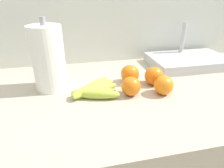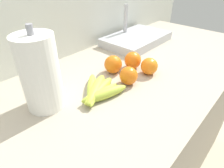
{
  "view_description": "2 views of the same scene",
  "coord_description": "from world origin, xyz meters",
  "px_view_note": "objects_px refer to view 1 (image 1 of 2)",
  "views": [
    {
      "loc": [
        -0.2,
        -0.66,
        1.29
      ],
      "look_at": [
        -0.06,
        -0.02,
        0.97
      ],
      "focal_mm": 30.52,
      "sensor_mm": 36.0,
      "label": 1
    },
    {
      "loc": [
        -0.53,
        -0.43,
        1.35
      ],
      "look_at": [
        -0.08,
        -0.04,
        0.97
      ],
      "focal_mm": 30.61,
      "sensor_mm": 36.0,
      "label": 2
    }
  ],
  "objects_px": {
    "orange_front": "(154,76)",
    "sink_basin": "(189,61)",
    "orange_far_right": "(131,86)",
    "paper_towel_roll": "(48,59)",
    "orange_right": "(130,74)",
    "banana_bunch": "(94,90)",
    "orange_back_right": "(164,85)"
  },
  "relations": [
    {
      "from": "banana_bunch",
      "to": "orange_front",
      "type": "height_order",
      "value": "orange_front"
    },
    {
      "from": "banana_bunch",
      "to": "orange_front",
      "type": "distance_m",
      "value": 0.26
    },
    {
      "from": "orange_right",
      "to": "sink_basin",
      "type": "height_order",
      "value": "sink_basin"
    },
    {
      "from": "orange_right",
      "to": "banana_bunch",
      "type": "bearing_deg",
      "value": -155.91
    },
    {
      "from": "orange_far_right",
      "to": "paper_towel_roll",
      "type": "bearing_deg",
      "value": 156.91
    },
    {
      "from": "paper_towel_roll",
      "to": "sink_basin",
      "type": "height_order",
      "value": "paper_towel_roll"
    },
    {
      "from": "orange_front",
      "to": "orange_back_right",
      "type": "relative_size",
      "value": 1.04
    },
    {
      "from": "sink_basin",
      "to": "banana_bunch",
      "type": "bearing_deg",
      "value": -158.28
    },
    {
      "from": "orange_far_right",
      "to": "orange_right",
      "type": "bearing_deg",
      "value": 74.89
    },
    {
      "from": "orange_right",
      "to": "sink_basin",
      "type": "bearing_deg",
      "value": 20.62
    },
    {
      "from": "orange_far_right",
      "to": "paper_towel_roll",
      "type": "xyz_separation_m",
      "value": [
        -0.3,
        0.13,
        0.09
      ]
    },
    {
      "from": "orange_far_right",
      "to": "orange_back_right",
      "type": "bearing_deg",
      "value": -7.99
    },
    {
      "from": "sink_basin",
      "to": "orange_front",
      "type": "bearing_deg",
      "value": -147.33
    },
    {
      "from": "orange_front",
      "to": "orange_far_right",
      "type": "height_order",
      "value": "orange_front"
    },
    {
      "from": "orange_front",
      "to": "orange_right",
      "type": "xyz_separation_m",
      "value": [
        -0.09,
        0.04,
        0.0
      ]
    },
    {
      "from": "banana_bunch",
      "to": "orange_right",
      "type": "bearing_deg",
      "value": 24.09
    },
    {
      "from": "orange_back_right",
      "to": "sink_basin",
      "type": "bearing_deg",
      "value": 43.98
    },
    {
      "from": "orange_far_right",
      "to": "orange_right",
      "type": "distance_m",
      "value": 0.11
    },
    {
      "from": "banana_bunch",
      "to": "paper_towel_roll",
      "type": "bearing_deg",
      "value": 149.94
    },
    {
      "from": "orange_front",
      "to": "sink_basin",
      "type": "distance_m",
      "value": 0.33
    },
    {
      "from": "orange_far_right",
      "to": "orange_back_right",
      "type": "xyz_separation_m",
      "value": [
        0.12,
        -0.02,
        0.0
      ]
    },
    {
      "from": "banana_bunch",
      "to": "orange_far_right",
      "type": "height_order",
      "value": "orange_far_right"
    },
    {
      "from": "orange_front",
      "to": "sink_basin",
      "type": "xyz_separation_m",
      "value": [
        0.28,
        0.18,
        -0.01
      ]
    },
    {
      "from": "banana_bunch",
      "to": "sink_basin",
      "type": "relative_size",
      "value": 0.48
    },
    {
      "from": "orange_right",
      "to": "orange_front",
      "type": "bearing_deg",
      "value": -22.51
    },
    {
      "from": "paper_towel_roll",
      "to": "sink_basin",
      "type": "xyz_separation_m",
      "value": [
        0.7,
        0.12,
        -0.1
      ]
    },
    {
      "from": "banana_bunch",
      "to": "orange_far_right",
      "type": "xyz_separation_m",
      "value": [
        0.14,
        -0.03,
        0.02
      ]
    },
    {
      "from": "paper_towel_roll",
      "to": "orange_back_right",
      "type": "bearing_deg",
      "value": -18.87
    },
    {
      "from": "orange_front",
      "to": "sink_basin",
      "type": "height_order",
      "value": "sink_basin"
    },
    {
      "from": "orange_front",
      "to": "sink_basin",
      "type": "bearing_deg",
      "value": 32.67
    },
    {
      "from": "banana_bunch",
      "to": "paper_towel_roll",
      "type": "height_order",
      "value": "paper_towel_roll"
    },
    {
      "from": "orange_front",
      "to": "orange_far_right",
      "type": "bearing_deg",
      "value": -150.2
    }
  ]
}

